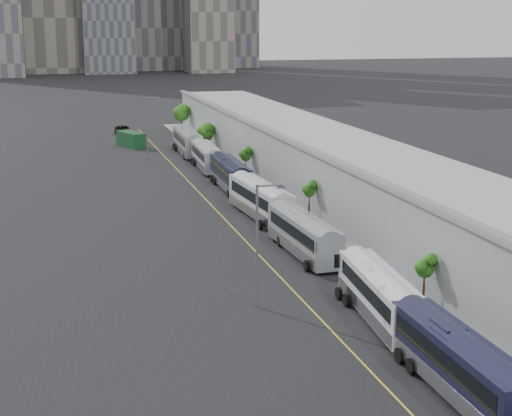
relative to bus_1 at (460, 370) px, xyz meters
name	(u,v)px	position (x,y,z in m)	size (l,w,h in m)	color
sidewalk	(348,230)	(7.16, 33.71, -1.46)	(10.00, 170.00, 0.12)	gray
lane_line	(243,239)	(-3.34, 33.71, -1.51)	(0.12, 160.00, 0.02)	gold
depot	(388,193)	(11.15, 33.71, 1.99)	(12.45, 160.40, 7.20)	gray
bus_1	(460,370)	(0.00, 0.00, 0.00)	(2.77, 12.39, 3.61)	black
bus_2	(380,299)	(0.48, 11.35, -0.04)	(3.56, 12.22, 3.52)	silver
bus_3	(304,238)	(0.39, 27.24, -0.01)	(2.92, 12.37, 3.59)	gray
bus_4	(260,202)	(0.38, 41.12, 0.08)	(3.57, 13.14, 3.80)	silver
bus_5	(230,177)	(0.68, 55.78, 0.02)	(2.80, 12.56, 3.66)	black
bus_6	(207,159)	(0.63, 69.49, -0.03)	(2.91, 12.17, 3.53)	#B4B3B5
bus_7	(188,144)	(0.42, 82.83, 0.10)	(2.97, 13.19, 3.84)	gray
tree_1	(425,268)	(4.34, 12.64, 1.46)	(1.24, 1.24, 3.68)	black
tree_2	(309,191)	(4.39, 37.43, 1.81)	(1.14, 1.14, 4.03)	black
tree_3	(246,155)	(4.27, 62.21, 1.48)	(1.37, 1.37, 3.75)	black
tree_4	(205,131)	(3.66, 85.02, 1.64)	(2.59, 2.59, 4.47)	black
tree_5	(181,112)	(3.56, 105.88, 2.45)	(2.80, 2.80, 5.39)	black
street_lamp_near	(260,237)	(-6.68, 15.99, 3.59)	(2.04, 0.22, 8.85)	#59595E
street_lamp_far	(148,125)	(-6.07, 78.61, 3.76)	(2.04, 0.22, 9.19)	#59595E
shipping_container	(131,139)	(-7.11, 92.32, -0.31)	(2.23, 6.38, 2.44)	#123B1D
suv	(123,130)	(-6.94, 107.13, -0.73)	(2.65, 5.74, 1.60)	black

